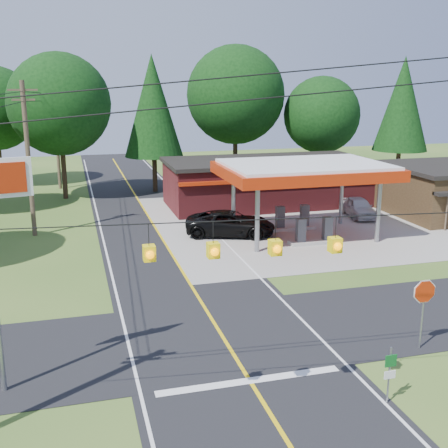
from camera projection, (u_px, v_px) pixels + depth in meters
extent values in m
plane|color=#395E21|center=(222.00, 336.00, 22.46)|extent=(120.00, 120.00, 0.00)
cube|color=black|center=(222.00, 336.00, 22.45)|extent=(8.00, 120.00, 0.02)
cube|color=black|center=(222.00, 336.00, 22.45)|extent=(70.00, 7.00, 0.02)
cube|color=yellow|center=(222.00, 336.00, 22.45)|extent=(0.15, 110.00, 0.00)
cylinder|color=gray|center=(257.00, 218.00, 33.03)|extent=(0.28, 0.28, 4.20)
cylinder|color=gray|center=(233.00, 201.00, 37.71)|extent=(0.28, 0.28, 4.20)
cylinder|color=gray|center=(378.00, 210.00, 35.09)|extent=(0.28, 0.28, 4.20)
cylinder|color=gray|center=(342.00, 195.00, 39.76)|extent=(0.28, 0.28, 4.20)
cube|color=#AB2409|center=(305.00, 171.00, 35.84)|extent=(10.60, 7.40, 0.70)
cube|color=white|center=(305.00, 165.00, 35.74)|extent=(10.00, 7.00, 0.25)
cube|color=#9E9B93|center=(314.00, 242.00, 35.20)|extent=(3.20, 0.90, 0.22)
cube|color=#3F3F44|center=(301.00, 230.00, 34.77)|extent=(0.55, 0.45, 1.50)
cube|color=#3F3F44|center=(327.00, 228.00, 35.23)|extent=(0.55, 0.45, 1.50)
cube|color=#9E9B93|center=(292.00, 228.00, 38.57)|extent=(3.20, 0.90, 0.22)
cube|color=#3F3F44|center=(280.00, 217.00, 38.13)|extent=(0.55, 0.45, 1.50)
cube|color=#3F3F44|center=(305.00, 216.00, 38.59)|extent=(0.55, 0.45, 1.50)
cube|color=maroon|center=(266.00, 184.00, 46.08)|extent=(16.00, 7.00, 3.50)
cube|color=black|center=(267.00, 161.00, 45.62)|extent=(16.40, 7.40, 0.30)
cube|color=#AB2409|center=(282.00, 179.00, 42.49)|extent=(16.00, 0.50, 0.25)
cylinder|color=#473828|center=(29.00, 160.00, 35.99)|extent=(0.30, 0.30, 10.00)
cube|color=#473828|center=(22.00, 90.00, 34.90)|extent=(1.80, 0.12, 0.12)
cube|color=#473828|center=(23.00, 100.00, 35.05)|extent=(1.40, 0.12, 0.12)
cylinder|color=#473828|center=(57.00, 138.00, 52.32)|extent=(0.30, 0.30, 9.50)
cube|color=yellow|center=(149.00, 253.00, 14.86)|extent=(0.32, 0.32, 0.42)
cube|color=yellow|center=(213.00, 250.00, 15.11)|extent=(0.32, 0.32, 0.42)
cube|color=yellow|center=(275.00, 247.00, 15.36)|extent=(0.32, 0.32, 0.42)
cube|color=yellow|center=(335.00, 245.00, 15.61)|extent=(0.32, 0.32, 0.42)
cylinder|color=#332316|center=(64.00, 172.00, 48.37)|extent=(0.44, 0.44, 4.68)
sphere|color=black|center=(59.00, 104.00, 46.96)|extent=(8.58, 8.58, 8.58)
cylinder|color=#332316|center=(155.00, 169.00, 51.40)|extent=(0.44, 0.44, 4.32)
cone|color=black|center=(153.00, 106.00, 50.01)|extent=(5.28, 5.28, 9.00)
cylinder|color=#332316|center=(235.00, 160.00, 54.30)|extent=(0.44, 0.44, 5.04)
sphere|color=black|center=(236.00, 95.00, 52.78)|extent=(9.24, 9.24, 9.24)
cylinder|color=#332316|center=(320.00, 165.00, 54.62)|extent=(0.44, 0.44, 3.96)
sphere|color=black|center=(322.00, 115.00, 53.43)|extent=(7.26, 7.26, 7.26)
cylinder|color=#332316|center=(398.00, 162.00, 55.70)|extent=(0.44, 0.44, 4.32)
cone|color=black|center=(402.00, 104.00, 54.31)|extent=(5.28, 5.28, 9.00)
cylinder|color=#332316|center=(0.00, 164.00, 54.35)|extent=(0.44, 0.44, 4.32)
imported|color=black|center=(230.00, 224.00, 36.96)|extent=(7.45, 7.45, 1.63)
imported|color=silver|center=(359.00, 207.00, 42.08)|extent=(4.91, 4.91, 1.47)
cylinder|color=gray|center=(422.00, 317.00, 21.13)|extent=(0.07, 0.07, 2.62)
cylinder|color=gray|center=(389.00, 375.00, 17.59)|extent=(0.06, 0.06, 1.93)
cube|color=#0C591E|center=(391.00, 361.00, 17.42)|extent=(0.40, 0.04, 0.40)
cube|color=white|center=(390.00, 375.00, 17.54)|extent=(0.40, 0.04, 0.26)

